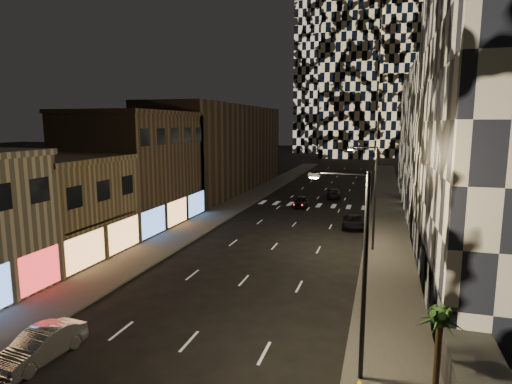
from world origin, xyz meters
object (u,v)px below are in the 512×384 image
Objects in this scene: car_silver_parked at (40,346)px; palm_tree at (440,325)px; car_dark_oncoming at (334,193)px; streetlight_near at (359,262)px; car_dark_rightlane at (353,222)px; streetlight_far at (372,191)px; car_dark_midlane at (301,201)px.

palm_tree is at bearing 10.32° from car_silver_parked.
car_silver_parked is 0.92× the size of car_dark_oncoming.
palm_tree is (9.20, -47.40, 2.66)m from car_dark_oncoming.
streetlight_near is at bearing 165.95° from palm_tree.
palm_tree reaches higher than car_silver_parked.
car_dark_rightlane is 1.23× the size of palm_tree.
car_dark_oncoming is (8.20, 49.24, -0.03)m from car_silver_parked.
streetlight_far is 2.10× the size of car_dark_midlane.
car_dark_midlane reaches higher than car_dark_oncoming.
car_dark_midlane is 41.11m from palm_tree.
streetlight_near is at bearing -88.84° from car_dark_rightlane.
car_silver_parked is at bearing -102.94° from car_dark_midlane.
streetlight_far is at bearing 62.09° from car_silver_parked.
streetlight_near is 15.21m from car_silver_parked.
streetlight_near is at bearing 91.95° from car_dark_oncoming.
streetlight_near is 1.00× the size of streetlight_far.
car_silver_parked is 1.06× the size of car_dark_midlane.
car_silver_parked is at bearing 75.09° from car_dark_oncoming.
car_dark_oncoming is 48.36m from palm_tree.
car_dark_rightlane is 29.48m from palm_tree.
car_dark_midlane is at bearing 123.96° from car_dark_rightlane.
streetlight_near reaches higher than palm_tree.
car_dark_midlane is 12.62m from car_dark_rightlane.
car_silver_parked reaches higher than car_dark_rightlane.
streetlight_far reaches higher than car_dark_oncoming.
streetlight_far is 2.30× the size of palm_tree.
car_silver_parked is 41.13m from car_dark_midlane.
car_dark_oncoming is (-6.05, 26.62, -4.63)m from streetlight_far.
car_silver_parked is 49.92m from car_dark_oncoming.
car_dark_oncoming is at bearing 61.28° from car_dark_midlane.
car_dark_oncoming is at bearing 99.69° from car_dark_rightlane.
streetlight_near is 39.67m from car_dark_midlane.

